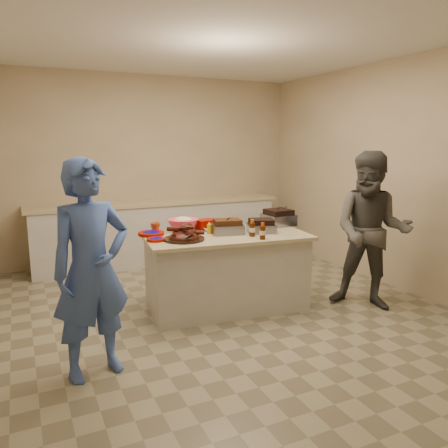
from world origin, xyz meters
name	(u,v)px	position (x,y,z in m)	size (l,w,h in m)	color
room	(222,312)	(0.00, 0.00, 0.00)	(4.50, 5.00, 2.70)	tan
back_counter	(158,231)	(0.00, 2.20, 0.45)	(3.60, 0.64, 0.90)	beige
island	(226,307)	(0.11, 0.12, 0.00)	(1.68, 0.88, 0.80)	beige
rib_platter	(184,240)	(-0.38, 0.05, 0.80)	(0.41, 0.41, 0.16)	#46140C
pulled_pork_tray	(227,234)	(0.14, 0.15, 0.80)	(0.32, 0.24, 0.10)	#47230F
brisket_tray	(261,232)	(0.49, 0.06, 0.80)	(0.29, 0.25, 0.09)	black
roasting_pan	(278,225)	(0.88, 0.33, 0.80)	(0.31, 0.31, 0.12)	gray
coleslaw_bowl	(183,231)	(-0.24, 0.46, 0.80)	(0.33, 0.33, 0.23)	#F13658
sausage_plate	(221,228)	(0.20, 0.46, 0.80)	(0.32, 0.32, 0.05)	silver
mac_cheese_dish	(272,224)	(0.83, 0.39, 0.80)	(0.27, 0.20, 0.07)	orange
bbq_bottle_a	(262,239)	(0.33, -0.25, 0.80)	(0.06, 0.06, 0.17)	#3B1806
bbq_bottle_b	(252,236)	(0.30, -0.09, 0.80)	(0.06, 0.06, 0.17)	#3B1806
mustard_bottle	(209,234)	(-0.04, 0.23, 0.80)	(0.05, 0.05, 0.13)	#E1A90E
sauce_bowl	(209,231)	(0.02, 0.35, 0.80)	(0.12, 0.04, 0.12)	silver
plate_stack_large	(151,235)	(-0.61, 0.41, 0.80)	(0.27, 0.27, 0.03)	#8C0B00
plate_stack_small	(156,241)	(-0.64, 0.13, 0.80)	(0.18, 0.18, 0.02)	#8C0B00
plastic_cup	(156,232)	(-0.52, 0.54, 0.80)	(0.11, 0.10, 0.11)	#AE4611
basket_stack	(205,229)	(0.02, 0.48, 0.80)	(0.21, 0.16, 0.10)	#8C0B00
guest_blue	(98,372)	(-1.37, -0.69, 0.00)	(0.60, 1.64, 0.39)	#3F5DB1
guest_gray	(366,306)	(1.48, -0.52, 0.00)	(0.80, 1.65, 0.63)	#4F4C47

